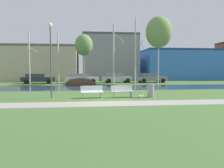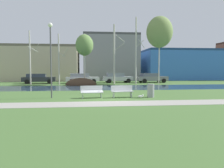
# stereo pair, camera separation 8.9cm
# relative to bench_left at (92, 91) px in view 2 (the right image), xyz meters

# --- Properties ---
(ground_plane) EXTENTS (120.00, 120.00, 0.00)m
(ground_plane) POSITION_rel_bench_left_xyz_m (1.12, 9.40, -0.47)
(ground_plane) COLOR #476B33
(paved_path_strip) EXTENTS (60.00, 1.92, 0.01)m
(paved_path_strip) POSITION_rel_bench_left_xyz_m (1.12, -2.71, -0.47)
(paved_path_strip) COLOR #9E998E
(paved_path_strip) RESTS_ON ground
(river_band) EXTENTS (80.00, 6.33, 0.01)m
(river_band) POSITION_rel_bench_left_xyz_m (1.12, 8.38, -0.47)
(river_band) COLOR #2D475B
(river_band) RESTS_ON ground
(soil_mound) EXTENTS (4.07, 3.35, 1.80)m
(soil_mound) POSITION_rel_bench_left_xyz_m (-1.28, 12.69, -0.47)
(soil_mound) COLOR #423021
(soil_mound) RESTS_ON ground
(bench_left) EXTENTS (1.64, 0.70, 0.87)m
(bench_left) POSITION_rel_bench_left_xyz_m (0.00, 0.00, 0.00)
(bench_left) COLOR silver
(bench_left) RESTS_ON ground
(bench_right) EXTENTS (1.64, 0.70, 0.87)m
(bench_right) POSITION_rel_bench_left_xyz_m (2.22, 0.00, 0.00)
(bench_right) COLOR silver
(bench_right) RESTS_ON ground
(trash_bin) EXTENTS (0.52, 0.52, 0.97)m
(trash_bin) POSITION_rel_bench_left_xyz_m (4.32, -0.13, 0.03)
(trash_bin) COLOR gray
(trash_bin) RESTS_ON ground
(seagull) EXTENTS (0.46, 0.17, 0.27)m
(seagull) POSITION_rel_bench_left_xyz_m (3.47, -0.54, -0.34)
(seagull) COLOR white
(seagull) RESTS_ON ground
(streetlamp) EXTENTS (0.32, 0.32, 5.32)m
(streetlamp) POSITION_rel_bench_left_xyz_m (-2.87, 0.27, 3.09)
(streetlamp) COLOR #4C4C51
(streetlamp) RESTS_ON ground
(birch_far_left) EXTENTS (1.30, 2.28, 7.06)m
(birch_far_left) POSITION_rel_bench_left_xyz_m (-7.87, 13.56, 3.13)
(birch_far_left) COLOR #BCB7A8
(birch_far_left) RESTS_ON ground
(birch_left) EXTENTS (1.35, 2.13, 6.69)m
(birch_left) POSITION_rel_bench_left_xyz_m (-4.16, 13.43, 2.92)
(birch_left) COLOR #BCB7A8
(birch_left) RESTS_ON ground
(birch_center_left) EXTENTS (2.35, 2.35, 6.73)m
(birch_center_left) POSITION_rel_bench_left_xyz_m (-0.82, 13.38, 4.75)
(birch_center_left) COLOR beige
(birch_center_left) RESTS_ON ground
(birch_center) EXTENTS (1.55, 2.82, 8.17)m
(birch_center) POSITION_rel_bench_left_xyz_m (3.28, 13.97, 3.70)
(birch_center) COLOR #BCB7A8
(birch_center) RESTS_ON ground
(birch_center_right) EXTENTS (1.28, 2.19, 9.06)m
(birch_center_right) POSITION_rel_bench_left_xyz_m (6.15, 13.22, 4.10)
(birch_center_right) COLOR beige
(birch_center_right) RESTS_ON ground
(birch_right) EXTENTS (3.57, 3.57, 9.27)m
(birch_right) POSITION_rel_bench_left_xyz_m (9.40, 13.32, 6.65)
(birch_right) COLOR beige
(birch_right) RESTS_ON ground
(parked_van_nearest_dark) EXTENTS (4.70, 2.42, 1.40)m
(parked_van_nearest_dark) POSITION_rel_bench_left_xyz_m (-7.44, 15.89, 0.28)
(parked_van_nearest_dark) COLOR #282B30
(parked_van_nearest_dark) RESTS_ON ground
(parked_sedan_second_white) EXTENTS (4.95, 2.38, 1.43)m
(parked_sedan_second_white) POSITION_rel_bench_left_xyz_m (-1.34, 16.06, 0.29)
(parked_sedan_second_white) COLOR silver
(parked_sedan_second_white) RESTS_ON ground
(parked_hatch_third_silver) EXTENTS (4.57, 2.27, 1.47)m
(parked_hatch_third_silver) POSITION_rel_bench_left_xyz_m (3.97, 16.57, 0.30)
(parked_hatch_third_silver) COLOR #B2B5BC
(parked_hatch_third_silver) RESTS_ON ground
(parked_wagon_fourth_grey) EXTENTS (4.75, 2.39, 1.44)m
(parked_wagon_fourth_grey) POSITION_rel_bench_left_xyz_m (9.22, 16.24, 0.30)
(parked_wagon_fourth_grey) COLOR slate
(parked_wagon_fourth_grey) RESTS_ON ground
(building_beige_block) EXTENTS (12.56, 8.45, 6.15)m
(building_beige_block) POSITION_rel_bench_left_xyz_m (-8.51, 24.37, 2.60)
(building_beige_block) COLOR #BCAD8E
(building_beige_block) RESTS_ON ground
(building_grey_warehouse) EXTENTS (10.29, 7.42, 8.62)m
(building_grey_warehouse) POSITION_rel_bench_left_xyz_m (3.89, 26.11, 3.84)
(building_grey_warehouse) COLOR gray
(building_grey_warehouse) RESTS_ON ground
(building_blue_store) EXTENTS (15.52, 8.94, 5.84)m
(building_blue_store) POSITION_rel_bench_left_xyz_m (18.31, 25.65, 2.45)
(building_blue_store) COLOR #3870C6
(building_blue_store) RESTS_ON ground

